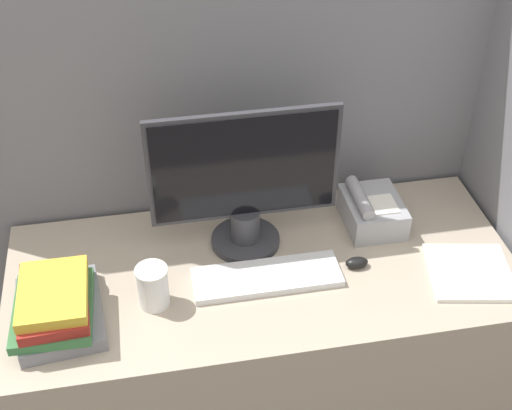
# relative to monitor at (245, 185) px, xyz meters

# --- Properties ---
(cubicle_panel_rear) EXTENTS (1.86, 0.04, 1.67)m
(cubicle_panel_rear) POSITION_rel_monitor_xyz_m (0.03, 0.24, -0.11)
(cubicle_panel_rear) COLOR slate
(cubicle_panel_rear) RESTS_ON ground_plane
(desk) EXTENTS (1.46, 0.65, 0.74)m
(desk) POSITION_rel_monitor_xyz_m (0.03, -0.12, -0.58)
(desk) COLOR tan
(desk) RESTS_ON ground_plane
(monitor) EXTENTS (0.54, 0.21, 0.45)m
(monitor) POSITION_rel_monitor_xyz_m (0.00, 0.00, 0.00)
(monitor) COLOR #333338
(monitor) RESTS_ON desk
(keyboard) EXTENTS (0.42, 0.14, 0.02)m
(keyboard) POSITION_rel_monitor_xyz_m (0.03, -0.17, -0.20)
(keyboard) COLOR silver
(keyboard) RESTS_ON desk
(mouse) EXTENTS (0.07, 0.04, 0.03)m
(mouse) POSITION_rel_monitor_xyz_m (0.30, -0.17, -0.20)
(mouse) COLOR black
(mouse) RESTS_ON desk
(coffee_cup) EXTENTS (0.09, 0.09, 0.12)m
(coffee_cup) POSITION_rel_monitor_xyz_m (-0.29, -0.21, -0.15)
(coffee_cup) COLOR white
(coffee_cup) RESTS_ON desk
(book_stack) EXTENTS (0.24, 0.31, 0.13)m
(book_stack) POSITION_rel_monitor_xyz_m (-0.54, -0.23, -0.15)
(book_stack) COLOR slate
(book_stack) RESTS_ON desk
(desk_telephone) EXTENTS (0.17, 0.21, 0.12)m
(desk_telephone) POSITION_rel_monitor_xyz_m (0.40, 0.02, -0.16)
(desk_telephone) COLOR #99999E
(desk_telephone) RESTS_ON desk
(paper_pile) EXTENTS (0.27, 0.27, 0.01)m
(paper_pile) POSITION_rel_monitor_xyz_m (0.60, -0.25, -0.20)
(paper_pile) COLOR white
(paper_pile) RESTS_ON desk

